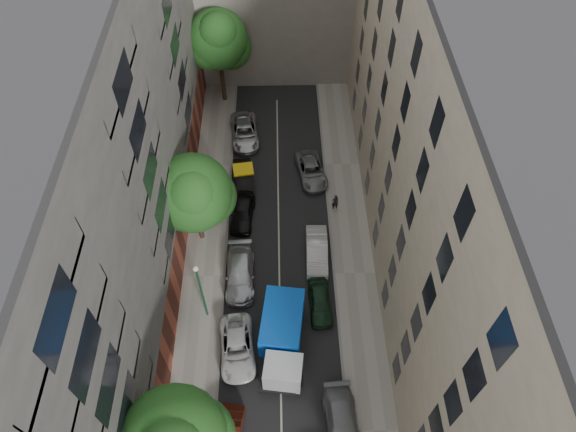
{
  "coord_description": "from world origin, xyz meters",
  "views": [
    {
      "loc": [
        0.19,
        -19.65,
        32.14
      ],
      "look_at": [
        0.65,
        0.81,
        6.0
      ],
      "focal_mm": 32.0,
      "sensor_mm": 36.0,
      "label": 1
    }
  ],
  "objects_px": {
    "car_left_4": "(243,212)",
    "car_left_5": "(244,178)",
    "car_left_6": "(245,132)",
    "tree_far": "(219,42)",
    "car_right_3": "(317,251)",
    "car_right_4": "(311,171)",
    "car_right_1": "(342,425)",
    "pedestrian": "(335,202)",
    "tarp_truck": "(283,337)",
    "car_right_2": "(320,302)",
    "tree_mid": "(194,195)",
    "car_left_3": "(240,273)",
    "lamp_post": "(200,287)",
    "car_left_2": "(237,348)"
  },
  "relations": [
    {
      "from": "car_left_4",
      "to": "car_left_5",
      "type": "distance_m",
      "value": 3.6
    },
    {
      "from": "car_left_6",
      "to": "tree_far",
      "type": "distance_m",
      "value": 8.0
    },
    {
      "from": "car_left_4",
      "to": "car_right_3",
      "type": "distance_m",
      "value": 6.77
    },
    {
      "from": "car_left_6",
      "to": "car_right_4",
      "type": "bearing_deg",
      "value": -45.63
    },
    {
      "from": "car_left_5",
      "to": "car_right_4",
      "type": "xyz_separation_m",
      "value": [
        5.6,
        0.8,
        -0.05
      ]
    },
    {
      "from": "car_right_1",
      "to": "pedestrian",
      "type": "distance_m",
      "value": 16.94
    },
    {
      "from": "tarp_truck",
      "to": "car_left_4",
      "type": "bearing_deg",
      "value": 112.92
    },
    {
      "from": "car_right_2",
      "to": "car_left_6",
      "type": "bearing_deg",
      "value": 105.98
    },
    {
      "from": "car_left_6",
      "to": "tree_mid",
      "type": "bearing_deg",
      "value": -110.03
    },
    {
      "from": "car_left_3",
      "to": "car_left_6",
      "type": "height_order",
      "value": "car_left_3"
    },
    {
      "from": "tarp_truck",
      "to": "car_right_3",
      "type": "bearing_deg",
      "value": 77.65
    },
    {
      "from": "car_right_3",
      "to": "pedestrian",
      "type": "height_order",
      "value": "pedestrian"
    },
    {
      "from": "tree_far",
      "to": "lamp_post",
      "type": "bearing_deg",
      "value": -90.15
    },
    {
      "from": "lamp_post",
      "to": "pedestrian",
      "type": "bearing_deg",
      "value": 44.21
    },
    {
      "from": "lamp_post",
      "to": "pedestrian",
      "type": "distance_m",
      "value": 13.56
    },
    {
      "from": "car_left_2",
      "to": "pedestrian",
      "type": "distance_m",
      "value": 13.97
    },
    {
      "from": "lamp_post",
      "to": "pedestrian",
      "type": "height_order",
      "value": "lamp_post"
    },
    {
      "from": "car_left_3",
      "to": "tree_mid",
      "type": "bearing_deg",
      "value": 128.2
    },
    {
      "from": "tree_mid",
      "to": "tree_far",
      "type": "distance_m",
      "value": 16.44
    },
    {
      "from": "car_right_2",
      "to": "tree_mid",
      "type": "height_order",
      "value": "tree_mid"
    },
    {
      "from": "car_right_1",
      "to": "tree_far",
      "type": "xyz_separation_m",
      "value": [
        -8.52,
        30.59,
        5.76
      ]
    },
    {
      "from": "tree_far",
      "to": "car_left_4",
      "type": "bearing_deg",
      "value": -81.63
    },
    {
      "from": "car_left_4",
      "to": "car_right_2",
      "type": "height_order",
      "value": "car_left_4"
    },
    {
      "from": "tree_far",
      "to": "tarp_truck",
      "type": "bearing_deg",
      "value": -78.68
    },
    {
      "from": "car_left_2",
      "to": "car_left_4",
      "type": "bearing_deg",
      "value": 84.15
    },
    {
      "from": "pedestrian",
      "to": "tarp_truck",
      "type": "bearing_deg",
      "value": 57.47
    },
    {
      "from": "tarp_truck",
      "to": "tree_mid",
      "type": "xyz_separation_m",
      "value": [
        -5.95,
        9.0,
        3.59
      ]
    },
    {
      "from": "car_left_3",
      "to": "tarp_truck",
      "type": "bearing_deg",
      "value": -62.56
    },
    {
      "from": "car_left_5",
      "to": "lamp_post",
      "type": "height_order",
      "value": "lamp_post"
    },
    {
      "from": "car_left_5",
      "to": "lamp_post",
      "type": "distance_m",
      "value": 12.72
    },
    {
      "from": "tree_far",
      "to": "car_left_6",
      "type": "bearing_deg",
      "value": -68.94
    },
    {
      "from": "car_right_3",
      "to": "car_right_4",
      "type": "bearing_deg",
      "value": 91.39
    },
    {
      "from": "car_left_5",
      "to": "tree_mid",
      "type": "height_order",
      "value": "tree_mid"
    },
    {
      "from": "car_right_4",
      "to": "tree_far",
      "type": "bearing_deg",
      "value": 117.77
    },
    {
      "from": "car_left_4",
      "to": "pedestrian",
      "type": "distance_m",
      "value": 7.34
    },
    {
      "from": "tarp_truck",
      "to": "car_left_4",
      "type": "height_order",
      "value": "tarp_truck"
    },
    {
      "from": "car_right_4",
      "to": "car_left_2",
      "type": "bearing_deg",
      "value": -119.67
    },
    {
      "from": "car_right_2",
      "to": "tree_mid",
      "type": "xyz_separation_m",
      "value": [
        -8.59,
        6.02,
        4.53
      ]
    },
    {
      "from": "car_left_5",
      "to": "pedestrian",
      "type": "height_order",
      "value": "pedestrian"
    },
    {
      "from": "car_left_2",
      "to": "tarp_truck",
      "type": "bearing_deg",
      "value": -1.62
    },
    {
      "from": "pedestrian",
      "to": "tree_mid",
      "type": "bearing_deg",
      "value": 2.5
    },
    {
      "from": "tarp_truck",
      "to": "car_left_4",
      "type": "xyz_separation_m",
      "value": [
        -2.96,
        10.98,
        -0.88
      ]
    },
    {
      "from": "car_right_3",
      "to": "car_right_4",
      "type": "xyz_separation_m",
      "value": [
        0.0,
        8.2,
        -0.09
      ]
    },
    {
      "from": "car_left_3",
      "to": "car_left_6",
      "type": "xyz_separation_m",
      "value": [
        -0.12,
        14.8,
        -0.02
      ]
    },
    {
      "from": "car_left_6",
      "to": "tarp_truck",
      "type": "bearing_deg",
      "value": -86.96
    },
    {
      "from": "car_left_4",
      "to": "pedestrian",
      "type": "xyz_separation_m",
      "value": [
        7.3,
        0.71,
        0.22
      ]
    },
    {
      "from": "car_right_2",
      "to": "pedestrian",
      "type": "bearing_deg",
      "value": 76.54
    },
    {
      "from": "car_left_3",
      "to": "pedestrian",
      "type": "bearing_deg",
      "value": 39.49
    },
    {
      "from": "car_left_2",
      "to": "car_right_4",
      "type": "bearing_deg",
      "value": 64.41
    },
    {
      "from": "car_left_3",
      "to": "pedestrian",
      "type": "relative_size",
      "value": 3.23
    }
  ]
}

